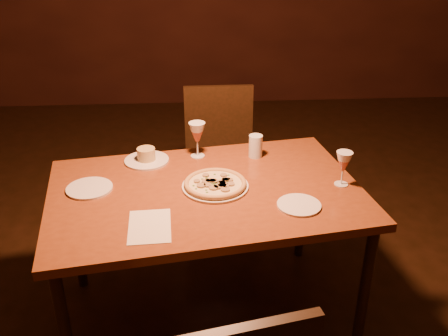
{
  "coord_description": "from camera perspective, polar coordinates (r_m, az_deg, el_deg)",
  "views": [
    {
      "loc": [
        -0.28,
        -1.81,
        1.87
      ],
      "look_at": [
        -0.14,
        0.22,
        0.83
      ],
      "focal_mm": 40.0,
      "sensor_mm": 36.0,
      "label": 1
    }
  ],
  "objects": [
    {
      "name": "chair_far",
      "position": [
        3.19,
        -0.44,
        1.82
      ],
      "size": [
        0.45,
        0.45,
        0.91
      ],
      "rotation": [
        0.0,
        0.0,
        0.01
      ],
      "color": "black",
      "rests_on": "floor"
    },
    {
      "name": "wine_glass_far",
      "position": [
        2.55,
        -3.07,
        3.24
      ],
      "size": [
        0.08,
        0.08,
        0.19
      ],
      "primitive_type": null,
      "color": "#AC5847",
      "rests_on": "dining_table"
    },
    {
      "name": "wine_glass_right",
      "position": [
        2.34,
        13.44,
        -0.06
      ],
      "size": [
        0.07,
        0.07,
        0.17
      ],
      "primitive_type": null,
      "color": "#AC5847",
      "rests_on": "dining_table"
    },
    {
      "name": "menu_card",
      "position": [
        2.03,
        -8.5,
        -6.6
      ],
      "size": [
        0.18,
        0.26,
        0.0
      ],
      "primitive_type": "cube",
      "rotation": [
        0.0,
        0.0,
        0.05
      ],
      "color": "beige",
      "rests_on": "dining_table"
    },
    {
      "name": "side_plate_near",
      "position": [
        2.17,
        8.57,
        -4.21
      ],
      "size": [
        0.19,
        0.19,
        0.01
      ],
      "primitive_type": "cylinder",
      "color": "silver",
      "rests_on": "dining_table"
    },
    {
      "name": "water_tumbler",
      "position": [
        2.56,
        3.63,
        2.52
      ],
      "size": [
        0.07,
        0.07,
        0.12
      ],
      "primitive_type": "cylinder",
      "color": "silver",
      "rests_on": "dining_table"
    },
    {
      "name": "side_plate_left",
      "position": [
        2.35,
        -15.13,
        -2.26
      ],
      "size": [
        0.21,
        0.21,
        0.01
      ],
      "primitive_type": "cylinder",
      "color": "silver",
      "rests_on": "dining_table"
    },
    {
      "name": "floor",
      "position": [
        2.62,
        3.64,
        -18.66
      ],
      "size": [
        7.0,
        7.0,
        0.0
      ],
      "primitive_type": "plane",
      "color": "#321C10",
      "rests_on": "ground"
    },
    {
      "name": "ramekin_saucer",
      "position": [
        2.55,
        -8.85,
        1.23
      ],
      "size": [
        0.22,
        0.22,
        0.07
      ],
      "color": "silver",
      "rests_on": "dining_table"
    },
    {
      "name": "pizza_plate",
      "position": [
        2.28,
        -1.01,
        -1.85
      ],
      "size": [
        0.31,
        0.31,
        0.03
      ],
      "color": "silver",
      "rests_on": "dining_table"
    },
    {
      "name": "dining_table",
      "position": [
        2.31,
        -2.09,
        -3.86
      ],
      "size": [
        1.53,
        1.11,
        0.75
      ],
      "rotation": [
        0.0,
        0.0,
        0.15
      ],
      "color": "brown",
      "rests_on": "floor"
    }
  ]
}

